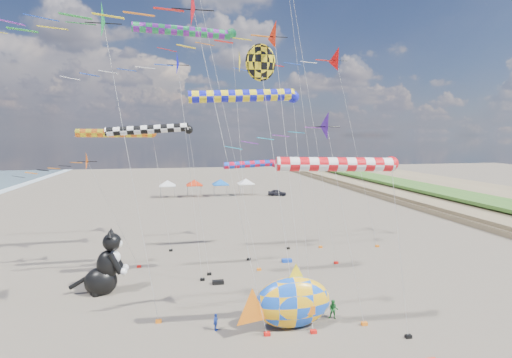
{
  "coord_description": "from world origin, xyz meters",
  "views": [
    {
      "loc": [
        -4.78,
        -16.27,
        11.69
      ],
      "look_at": [
        1.07,
        12.0,
        8.52
      ],
      "focal_mm": 28.0,
      "sensor_mm": 36.0,
      "label": 1
    }
  ],
  "objects": [
    {
      "name": "child_green",
      "position": [
        5.02,
        6.62,
        0.62
      ],
      "size": [
        0.75,
        0.7,
        1.25
      ],
      "primitive_type": "imported",
      "rotation": [
        0.0,
        0.0,
        -0.48
      ],
      "color": "#1F732D",
      "rests_on": "ground"
    },
    {
      "name": "delta_kite_1",
      "position": [
        -3.84,
        5.37,
        18.11
      ],
      "size": [
        12.43,
        2.47,
        19.63
      ],
      "color": "red",
      "rests_on": "ground"
    },
    {
      "name": "windsock_0",
      "position": [
        2.91,
        22.36,
        8.79
      ],
      "size": [
        6.79,
        0.71,
        9.21
      ],
      "color": "red",
      "rests_on": "ground"
    },
    {
      "name": "delta_kite_4",
      "position": [
        11.06,
        21.21,
        18.89
      ],
      "size": [
        13.81,
        2.61,
        20.47
      ],
      "color": "red",
      "rests_on": "ground"
    },
    {
      "name": "windsock_3",
      "position": [
        4.03,
        3.43,
        10.12
      ],
      "size": [
        8.07,
        0.78,
        10.56
      ],
      "color": "red",
      "rests_on": "ground"
    },
    {
      "name": "tent_row",
      "position": [
        1.5,
        60.0,
        3.15
      ],
      "size": [
        19.2,
        4.2,
        3.8
      ],
      "color": "silver",
      "rests_on": "ground"
    },
    {
      "name": "delta_kite_0",
      "position": [
        -12.35,
        19.48,
        9.23
      ],
      "size": [
        8.93,
        1.74,
        10.47
      ],
      "color": "#FF5D13",
      "rests_on": "ground"
    },
    {
      "name": "delta_kite_8",
      "position": [
        -9.94,
        8.33,
        17.47
      ],
      "size": [
        11.42,
        2.11,
        18.88
      ],
      "color": "#168938",
      "rests_on": "ground"
    },
    {
      "name": "kite_bag_3",
      "position": [
        -1.56,
        14.1,
        0.15
      ],
      "size": [
        0.9,
        0.44,
        0.3
      ],
      "primitive_type": "cube",
      "color": "black",
      "rests_on": "ground"
    },
    {
      "name": "windsock_5",
      "position": [
        -3.3,
        19.58,
        20.5
      ],
      "size": [
        10.08,
        0.87,
        21.01
      ],
      "color": "green",
      "rests_on": "ground"
    },
    {
      "name": "kite_bag_0",
      "position": [
        5.3,
        18.28,
        0.15
      ],
      "size": [
        0.9,
        0.44,
        0.3
      ],
      "primitive_type": "cube",
      "color": "#123EBD",
      "rests_on": "ground"
    },
    {
      "name": "angelfish_kite",
      "position": [
        1.24,
        12.16,
        16.72
      ],
      "size": [
        3.74,
        3.02,
        18.18
      ],
      "color": "yellow",
      "rests_on": "ground"
    },
    {
      "name": "child_blue",
      "position": [
        -2.52,
        6.61,
        0.53
      ],
      "size": [
        0.51,
        0.67,
        1.06
      ],
      "primitive_type": "imported",
      "rotation": [
        0.0,
        0.0,
        1.09
      ],
      "color": "#2949B5",
      "rests_on": "ground"
    },
    {
      "name": "delta_kite_9",
      "position": [
        1.06,
        10.32,
        18.35
      ],
      "size": [
        9.76,
        2.16,
        19.75
      ],
      "color": "#FF2401",
      "rests_on": "ground"
    },
    {
      "name": "windsock_2",
      "position": [
        0.59,
        12.4,
        14.46
      ],
      "size": [
        9.3,
        0.9,
        14.97
      ],
      "color": "#1318C6",
      "rests_on": "ground"
    },
    {
      "name": "fish_inflatable",
      "position": [
        2.07,
        6.08,
        1.59
      ],
      "size": [
        6.4,
        3.06,
        4.01
      ],
      "color": "blue",
      "rests_on": "ground"
    },
    {
      "name": "person_adult",
      "position": [
        2.55,
        7.61,
        0.81
      ],
      "size": [
        0.68,
        0.55,
        1.62
      ],
      "primitive_type": "imported",
      "rotation": [
        0.0,
        0.0,
        0.3
      ],
      "color": "slate",
      "rests_on": "ground"
    },
    {
      "name": "parked_car",
      "position": [
        14.8,
        58.0,
        0.6
      ],
      "size": [
        3.82,
        2.47,
        1.21
      ],
      "primitive_type": "imported",
      "rotation": [
        0.0,
        0.0,
        1.25
      ],
      "color": "#26262D",
      "rests_on": "ground"
    },
    {
      "name": "windsock_4",
      "position": [
        -9.81,
        24.04,
        11.85
      ],
      "size": [
        8.65,
        0.84,
        12.32
      ],
      "color": "orange",
      "rests_on": "ground"
    },
    {
      "name": "windsock_1",
      "position": [
        -6.36,
        16.29,
        12.07
      ],
      "size": [
        8.03,
        0.71,
        12.5
      ],
      "color": "black",
      "rests_on": "ground"
    },
    {
      "name": "delta_kite_3",
      "position": [
        -6.4,
        15.11,
        16.68
      ],
      "size": [
        10.14,
        1.87,
        18.02
      ],
      "color": "#0D0CB5",
      "rests_on": "ground"
    },
    {
      "name": "cat_inflatable",
      "position": [
        -10.01,
        14.07,
        2.42
      ],
      "size": [
        3.63,
        1.88,
        4.84
      ],
      "primitive_type": null,
      "rotation": [
        0.0,
        0.0,
        -0.02
      ],
      "color": "black",
      "rests_on": "ground"
    },
    {
      "name": "delta_kite_5",
      "position": [
        2.65,
        5.41,
        11.91
      ],
      "size": [
        8.73,
        1.83,
        13.17
      ],
      "color": "#42138C",
      "rests_on": "ground"
    }
  ]
}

